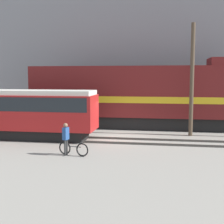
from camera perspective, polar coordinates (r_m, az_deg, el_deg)
ground_plane at (r=21.72m, az=0.94°, el=-4.57°), size 120.00×120.00×0.00m
track_near at (r=20.20m, az=0.29°, el=-5.21°), size 60.00×1.50×0.14m
track_far at (r=25.75m, az=2.30°, el=-2.68°), size 60.00×1.51×0.14m
building_backdrop at (r=33.03m, az=4.01°, el=9.79°), size 31.95×6.00×12.18m
freight_locomotive at (r=25.36m, az=4.76°, el=2.96°), size 17.19×3.04×5.60m
streetcar at (r=21.88m, az=-16.66°, el=0.20°), size 10.45×2.54×3.28m
bicycle at (r=16.75m, az=-7.06°, el=-6.69°), size 1.74×0.60×0.77m
person at (r=16.67m, az=-8.46°, el=-4.32°), size 0.30×0.40×1.73m
utility_pole_left at (r=22.46m, az=14.40°, el=5.65°), size 0.29×0.29×7.83m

